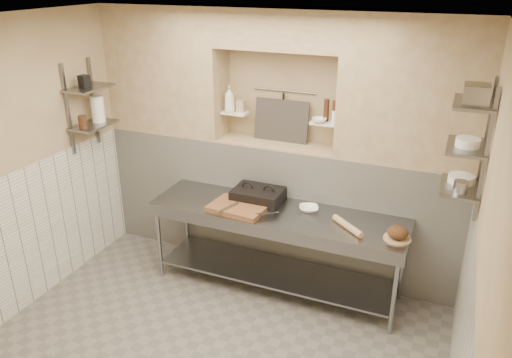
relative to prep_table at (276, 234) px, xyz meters
The scene contains 47 objects.
ceiling 2.51m from the prep_table, 100.00° to the right, with size 4.00×3.90×0.10m, color silver.
wall_left 2.66m from the prep_table, 152.35° to the right, with size 0.10×3.90×2.80m, color tan.
wall_right 2.32m from the prep_table, 32.72° to the right, with size 0.10×3.90×2.80m, color tan.
wall_back 1.13m from the prep_table, 104.32° to the left, with size 4.00×0.10×2.80m, color tan.
backwall_lower 0.61m from the prep_table, 110.20° to the left, with size 4.00×0.40×1.40m, color silver.
alcove_sill 0.98m from the prep_table, 110.20° to the left, with size 1.30×0.40×0.02m, color tan.
backwall_pillar_left 2.19m from the prep_table, 159.72° to the left, with size 1.35×0.40×1.40m, color tan.
backwall_pillar_right 1.92m from the prep_table, 26.92° to the left, with size 1.35×0.40×1.40m, color tan.
backwall_header 2.05m from the prep_table, 110.20° to the left, with size 1.30×0.40×0.40m, color tan.
wainscot_left 2.50m from the prep_table, 151.71° to the right, with size 0.02×3.90×1.40m, color silver.
wainscot_right 2.14m from the prep_table, 33.59° to the right, with size 0.02×3.90×1.40m, color silver.
alcove_shelf_left 1.39m from the prep_table, 141.34° to the left, with size 0.28×0.16×0.03m, color white.
alcove_shelf_right 1.23m from the prep_table, 62.79° to the left, with size 0.28×0.16×0.03m, color white.
utensil_rail 1.52m from the prep_table, 105.81° to the left, with size 0.02×0.02×0.70m, color gray.
hanging_steel 1.36m from the prep_table, 106.22° to the left, with size 0.02×0.02×0.30m, color black.
splash_panel 1.22m from the prep_table, 107.37° to the left, with size 0.60×0.02×0.45m, color #383330.
shelf_rail_left_a 2.47m from the prep_table, behind, with size 0.03×0.03×0.95m, color slate.
shelf_rail_left_b 2.49m from the prep_table, behind, with size 0.03×0.03×0.95m, color slate.
wall_shelf_left_lower 2.27m from the prep_table, behind, with size 0.30×0.50×0.03m, color slate.
wall_shelf_left_upper 2.46m from the prep_table, behind, with size 0.30×0.50×0.03m, color slate.
shelf_rail_right_a 2.14m from the prep_table, ahead, with size 0.03×0.03×1.05m, color slate.
shelf_rail_right_b 2.17m from the prep_table, 10.68° to the right, with size 0.03×0.03×1.05m, color slate.
wall_shelf_right_lower 1.85m from the prep_table, ahead, with size 0.30×0.50×0.03m, color slate.
wall_shelf_right_mid 2.03m from the prep_table, ahead, with size 0.30×0.50×0.03m, color slate.
wall_shelf_right_upper 2.26m from the prep_table, ahead, with size 0.30×0.50×0.03m, color slate.
prep_table is the anchor object (origin of this frame).
panini_press 0.45m from the prep_table, 150.14° to the left, with size 0.51×0.37×0.14m.
cutting_board 0.48m from the prep_table, 164.33° to the right, with size 0.56×0.39×0.05m, color brown.
knife_blade 0.34m from the prep_table, 105.64° to the right, with size 0.24×0.03×0.01m, color gray.
tongs 0.58m from the prep_table, 154.17° to the right, with size 0.03×0.03×0.29m, color gray.
mixing_bowl 0.43m from the prep_table, 27.11° to the left, with size 0.19×0.19×0.05m, color white.
rolling_pin 0.79m from the prep_table, ahead, with size 0.06×0.06×0.41m, color tan.
bread_board 1.22m from the prep_table, ahead, with size 0.25×0.25×0.01m, color tan.
bread_loaf 1.24m from the prep_table, ahead, with size 0.19×0.19×0.11m, color #4C2D19.
bottle_soap 1.52m from the prep_table, 145.02° to the left, with size 0.11×0.11×0.28m, color white.
jar_alcove 1.43m from the prep_table, 137.38° to the left, with size 0.08×0.08×0.12m, color tan.
bowl_alcove 1.24m from the prep_table, 64.68° to the left, with size 0.15×0.15×0.05m, color white.
condiment_a 1.37m from the prep_table, 55.77° to the left, with size 0.06×0.06×0.22m, color #3B1F13.
condiment_b 1.36m from the prep_table, 63.95° to the left, with size 0.06×0.06×0.23m, color #3B1F13.
condiment_c 1.33m from the prep_table, 54.90° to the left, with size 0.07×0.07×0.13m, color white.
jug_left 2.33m from the prep_table, behind, with size 0.14×0.14×0.28m, color white.
jar_left 2.31m from the prep_table, behind, with size 0.09×0.09×0.13m, color #3B1F13.
box_left_upper 2.51m from the prep_table, behind, with size 0.09×0.09×0.13m, color black.
bowl_right 1.86m from the prep_table, ahead, with size 0.21×0.21×0.06m, color white.
canister_right 1.90m from the prep_table, 10.23° to the right, with size 0.11×0.11×0.11m, color gray.
bowl_right_mid 2.06m from the prep_table, ahead, with size 0.18×0.18×0.07m, color white.
basket_right 2.32m from the prep_table, ahead, with size 0.19×0.23×0.15m, color gray.
Camera 1 is at (1.74, -3.01, 3.14)m, focal length 35.00 mm.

